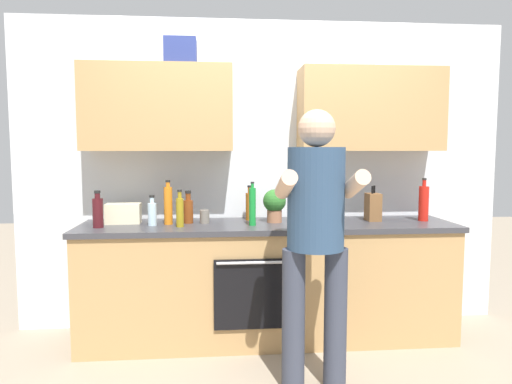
# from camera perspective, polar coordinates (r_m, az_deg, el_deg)

# --- Properties ---
(ground_plane) EXTENTS (12.00, 12.00, 0.00)m
(ground_plane) POSITION_cam_1_polar(r_m,az_deg,el_deg) (3.79, 1.52, -17.45)
(ground_plane) COLOR gray
(back_wall_unit) EXTENTS (4.00, 0.38, 2.50)m
(back_wall_unit) POSITION_cam_1_polar(r_m,az_deg,el_deg) (3.77, 1.09, 5.73)
(back_wall_unit) COLOR silver
(back_wall_unit) RESTS_ON ground
(counter) EXTENTS (2.84, 0.67, 0.90)m
(counter) POSITION_cam_1_polar(r_m,az_deg,el_deg) (3.63, 1.53, -10.87)
(counter) COLOR tan
(counter) RESTS_ON ground
(person_standing) EXTENTS (0.49, 0.45, 1.69)m
(person_standing) POSITION_cam_1_polar(r_m,az_deg,el_deg) (2.79, 7.35, -4.25)
(person_standing) COLOR #383D4C
(person_standing) RESTS_ON ground
(bottle_vinegar) EXTENTS (0.07, 0.07, 0.25)m
(bottle_vinegar) POSITION_cam_1_polar(r_m,az_deg,el_deg) (3.57, -8.32, -2.19)
(bottle_vinegar) COLOR brown
(bottle_vinegar) RESTS_ON counter
(bottle_juice) EXTENTS (0.06, 0.06, 0.33)m
(bottle_juice) POSITION_cam_1_polar(r_m,az_deg,el_deg) (3.53, -10.74, -1.56)
(bottle_juice) COLOR orange
(bottle_juice) RESTS_ON counter
(bottle_soda) EXTENTS (0.05, 0.05, 0.32)m
(bottle_soda) POSITION_cam_1_polar(r_m,az_deg,el_deg) (3.42, -0.44, -1.73)
(bottle_soda) COLOR #198C33
(bottle_soda) RESTS_ON counter
(bottle_oil) EXTENTS (0.05, 0.05, 0.27)m
(bottle_oil) POSITION_cam_1_polar(r_m,az_deg,el_deg) (3.40, -9.34, -2.35)
(bottle_oil) COLOR olive
(bottle_oil) RESTS_ON counter
(bottle_syrup) EXTENTS (0.06, 0.06, 0.28)m
(bottle_syrup) POSITION_cam_1_polar(r_m,az_deg,el_deg) (3.68, -0.82, -1.69)
(bottle_syrup) COLOR #8C4C14
(bottle_syrup) RESTS_ON counter
(bottle_water) EXTENTS (0.06, 0.06, 0.23)m
(bottle_water) POSITION_cam_1_polar(r_m,az_deg,el_deg) (3.51, -12.64, -2.54)
(bottle_water) COLOR silver
(bottle_water) RESTS_ON counter
(bottle_hotsauce) EXTENTS (0.08, 0.08, 0.34)m
(bottle_hotsauce) POSITION_cam_1_polar(r_m,az_deg,el_deg) (3.88, 19.90, -1.27)
(bottle_hotsauce) COLOR red
(bottle_hotsauce) RESTS_ON counter
(bottle_wine) EXTENTS (0.08, 0.08, 0.27)m
(bottle_wine) POSITION_cam_1_polar(r_m,az_deg,el_deg) (3.52, -18.86, -2.31)
(bottle_wine) COLOR #471419
(bottle_wine) RESTS_ON counter
(cup_stoneware) EXTENTS (0.07, 0.07, 0.10)m
(cup_stoneware) POSITION_cam_1_polar(r_m,az_deg,el_deg) (3.56, -6.34, -3.02)
(cup_stoneware) COLOR slate
(cup_stoneware) RESTS_ON counter
(cup_coffee) EXTENTS (0.08, 0.08, 0.11)m
(cup_coffee) POSITION_cam_1_polar(r_m,az_deg,el_deg) (3.64, 8.16, -2.79)
(cup_coffee) COLOR white
(cup_coffee) RESTS_ON counter
(knife_block) EXTENTS (0.10, 0.14, 0.28)m
(knife_block) POSITION_cam_1_polar(r_m,az_deg,el_deg) (3.77, 14.18, -1.78)
(knife_block) COLOR brown
(knife_block) RESTS_ON counter
(potted_herb) EXTENTS (0.18, 0.18, 0.26)m
(potted_herb) POSITION_cam_1_polar(r_m,az_deg,el_deg) (3.57, 2.28, -1.44)
(potted_herb) COLOR #9E6647
(potted_herb) RESTS_ON counter
(grocery_bag_rice) EXTENTS (0.26, 0.15, 0.15)m
(grocery_bag_rice) POSITION_cam_1_polar(r_m,az_deg,el_deg) (3.67, -15.99, -2.55)
(grocery_bag_rice) COLOR beige
(grocery_bag_rice) RESTS_ON counter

